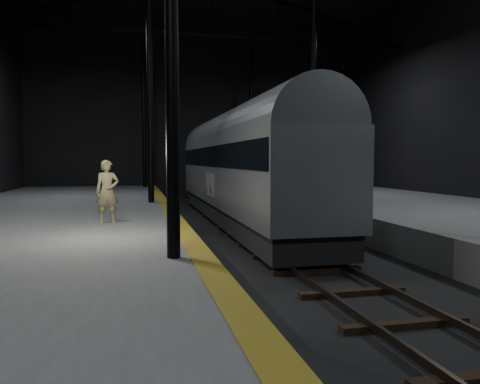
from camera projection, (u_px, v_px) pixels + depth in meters
name	position (u px, v px, depth m)	size (l,w,h in m)	color
ground	(291.00, 257.00, 13.92)	(44.00, 44.00, 0.00)	black
platform_left	(19.00, 252.00, 12.22)	(9.00, 43.80, 1.00)	#565653
tactile_strip	(182.00, 227.00, 13.13)	(0.50, 43.80, 0.01)	brown
track	(291.00, 255.00, 13.91)	(2.40, 43.00, 0.24)	#3F3328
train	(240.00, 162.00, 20.52)	(2.80, 18.67, 4.99)	#929499
woman	(107.00, 191.00, 14.09)	(0.69, 0.45, 1.90)	tan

